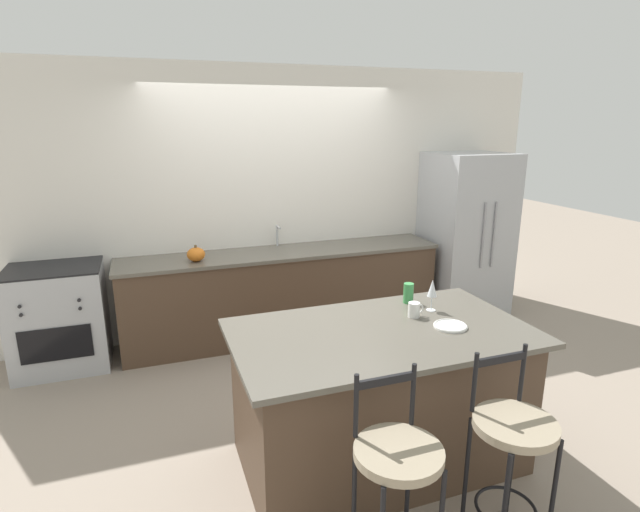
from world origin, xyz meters
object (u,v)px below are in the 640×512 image
Objects in this scene: bar_stool_far at (512,444)px; tumbler_cup at (408,293)px; bar_stool_near at (397,473)px; refrigerator at (465,236)px; pumpkin_decoration at (196,254)px; dinner_plate at (450,326)px; wine_glass at (432,289)px; oven_range at (59,318)px; coffee_mug at (414,310)px.

bar_stool_far is 7.41× the size of tumbler_cup.
bar_stool_near is 1.00× the size of bar_stool_far.
refrigerator is 3.75m from bar_stool_near.
pumpkin_decoration is at bearing 127.55° from tumbler_cup.
refrigerator is 2.70m from dinner_plate.
pumpkin_decoration reaches higher than dinner_plate.
wine_glass is (0.79, 1.02, 0.48)m from bar_stool_near.
refrigerator is 8.38× the size of wine_glass.
dinner_plate is 0.48m from tumbler_cup.
refrigerator is 2.96m from pumpkin_decoration.
pumpkin_decoration is (-0.57, 2.88, 0.37)m from bar_stool_near.
coffee_mug reaches higher than oven_range.
dinner_plate is (2.54, -2.23, 0.46)m from oven_range.
pumpkin_decoration is (-1.19, 1.92, -0.00)m from coffee_mug.
wine_glass is (-1.59, -1.86, 0.16)m from refrigerator.
wine_glass reaches higher than tumbler_cup.
refrigerator reaches higher than oven_range.
tumbler_cup is (-1.67, -1.68, 0.07)m from refrigerator.
tumbler_cup is at bearing -52.45° from pumpkin_decoration.
refrigerator reaches higher than bar_stool_far.
bar_stool_far is at bearing -0.27° from bar_stool_near.
refrigerator is at bearing 50.40° from bar_stool_near.
bar_stool_near is 1.20m from coffee_mug.
wine_glass is (0.04, 0.29, 0.15)m from dinner_plate.
refrigerator is 12.85× the size of tumbler_cup.
coffee_mug is at bearing -159.77° from wine_glass.
dinner_plate is at bearing -58.41° from pumpkin_decoration.
oven_range is 5.60× the size of pumpkin_decoration.
oven_range is at bearing 138.62° from dinner_plate.
pumpkin_decoration is (1.21, -0.08, 0.50)m from oven_range.
refrigerator reaches higher than bar_stool_near.
bar_stool_far is (0.65, -0.00, 0.00)m from bar_stool_near.
bar_stool_far is 3.15m from pumpkin_decoration.
tumbler_cup is (-0.03, 0.47, 0.06)m from dinner_plate.
bar_stool_near is at bearing -78.74° from pumpkin_decoration.
wine_glass is at bearing -68.39° from tumbler_cup.
bar_stool_near reaches higher than coffee_mug.
bar_stool_near is (-2.38, -2.88, -0.32)m from refrigerator.
coffee_mug is 0.77× the size of tumbler_cup.
bar_stool_far reaches higher than pumpkin_decoration.
wine_glass reaches higher than pumpkin_decoration.
refrigerator reaches higher than dinner_plate.
bar_stool_near reaches higher than pumpkin_decoration.
refrigerator is 8.80× the size of dinner_plate.
coffee_mug is at bearing -39.80° from oven_range.
dinner_plate is at bearing -60.78° from coffee_mug.
pumpkin_decoration is at bearing -179.93° from refrigerator.
oven_range is at bearing 178.89° from refrigerator.
tumbler_cup is 0.85× the size of pumpkin_decoration.
oven_range and dinner_plate have the same top height.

